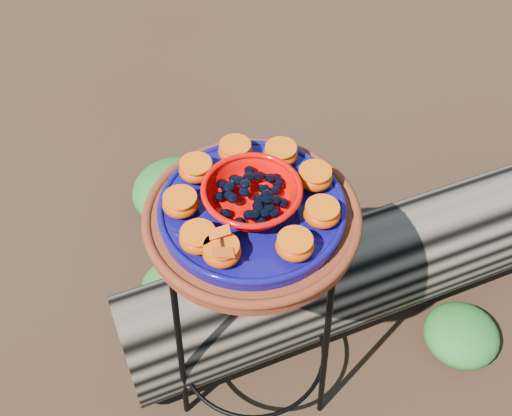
{
  "coord_description": "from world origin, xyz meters",
  "views": [
    {
      "loc": [
        0.0,
        -0.87,
        1.77
      ],
      "look_at": [
        0.01,
        0.0,
        0.76
      ],
      "focal_mm": 45.0,
      "sensor_mm": 36.0,
      "label": 1
    }
  ],
  "objects_px": {
    "terracotta_saucer": "(252,219)",
    "red_bowl": "(252,197)",
    "cobalt_plate": "(252,210)",
    "plant_stand": "(253,311)",
    "driftwood_log": "(393,257)"
  },
  "relations": [
    {
      "from": "terracotta_saucer",
      "to": "cobalt_plate",
      "type": "bearing_deg",
      "value": 0.0
    },
    {
      "from": "terracotta_saucer",
      "to": "driftwood_log",
      "type": "relative_size",
      "value": 0.27
    },
    {
      "from": "terracotta_saucer",
      "to": "red_bowl",
      "type": "height_order",
      "value": "red_bowl"
    },
    {
      "from": "plant_stand",
      "to": "driftwood_log",
      "type": "bearing_deg",
      "value": 35.29
    },
    {
      "from": "red_bowl",
      "to": "driftwood_log",
      "type": "bearing_deg",
      "value": 35.29
    },
    {
      "from": "cobalt_plate",
      "to": "red_bowl",
      "type": "relative_size",
      "value": 2.0
    },
    {
      "from": "red_bowl",
      "to": "driftwood_log",
      "type": "height_order",
      "value": "red_bowl"
    },
    {
      "from": "terracotta_saucer",
      "to": "driftwood_log",
      "type": "height_order",
      "value": "terracotta_saucer"
    },
    {
      "from": "terracotta_saucer",
      "to": "driftwood_log",
      "type": "bearing_deg",
      "value": 35.29
    },
    {
      "from": "red_bowl",
      "to": "driftwood_log",
      "type": "xyz_separation_m",
      "value": [
        0.44,
        0.31,
        -0.63
      ]
    },
    {
      "from": "plant_stand",
      "to": "terracotta_saucer",
      "type": "xyz_separation_m",
      "value": [
        0.0,
        0.0,
        0.37
      ]
    },
    {
      "from": "cobalt_plate",
      "to": "plant_stand",
      "type": "bearing_deg",
      "value": 0.0
    },
    {
      "from": "red_bowl",
      "to": "driftwood_log",
      "type": "distance_m",
      "value": 0.83
    },
    {
      "from": "cobalt_plate",
      "to": "red_bowl",
      "type": "height_order",
      "value": "red_bowl"
    },
    {
      "from": "terracotta_saucer",
      "to": "red_bowl",
      "type": "relative_size",
      "value": 2.33
    }
  ]
}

